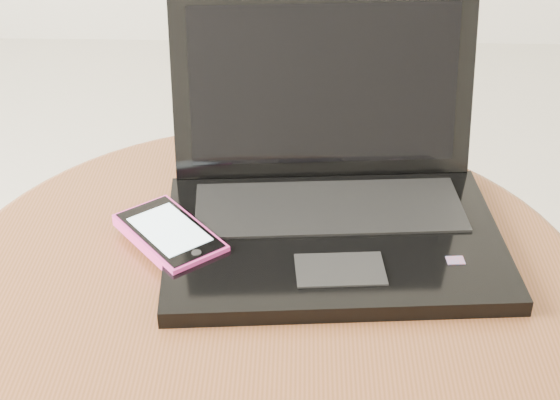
{
  "coord_description": "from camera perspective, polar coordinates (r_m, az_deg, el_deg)",
  "views": [
    {
      "loc": [
        0.08,
        -0.58,
        1.03
      ],
      "look_at": [
        0.06,
        0.12,
        0.58
      ],
      "focal_mm": 53.82,
      "sensor_mm": 36.0,
      "label": 1
    }
  ],
  "objects": [
    {
      "name": "laptop",
      "position": [
        0.88,
        3.43,
        0.49
      ],
      "size": [
        0.36,
        0.31,
        0.22
      ],
      "color": "black",
      "rests_on": "table"
    },
    {
      "name": "phone_black",
      "position": [
        0.88,
        -5.8,
        -2.29
      ],
      "size": [
        0.12,
        0.11,
        0.01
      ],
      "color": "black",
      "rests_on": "table"
    },
    {
      "name": "table",
      "position": [
        0.9,
        -0.91,
        -10.76
      ],
      "size": [
        0.66,
        0.66,
        0.52
      ],
      "color": "#593110",
      "rests_on": "ground"
    },
    {
      "name": "phone_pink",
      "position": [
        0.86,
        -7.51,
        -2.37
      ],
      "size": [
        0.13,
        0.14,
        0.01
      ],
      "color": "#E3379B",
      "rests_on": "phone_black"
    }
  ]
}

